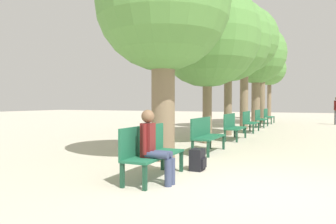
{
  "coord_description": "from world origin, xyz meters",
  "views": [
    {
      "loc": [
        0.77,
        -5.1,
        1.36
      ],
      "look_at": [
        -4.06,
        5.75,
        1.0
      ],
      "focal_mm": 35.0,
      "sensor_mm": 36.0,
      "label": 1
    }
  ],
  "objects_px": {
    "bench_row_5": "(268,115)",
    "tree_row_0": "(163,6)",
    "tree_row_3": "(244,41)",
    "bench_row_0": "(150,149)",
    "bench_row_1": "(205,133)",
    "tree_row_2": "(228,40)",
    "tree_row_5": "(262,59)",
    "tree_row_6": "(269,69)",
    "bench_row_2": "(233,125)",
    "bench_row_3": "(249,121)",
    "backpack": "(198,160)",
    "person_seated": "(154,144)",
    "tree_row_4": "(256,54)",
    "bench_row_4": "(260,117)",
    "tree_row_1": "(207,35)"
  },
  "relations": [
    {
      "from": "bench_row_4",
      "to": "tree_row_5",
      "type": "bearing_deg",
      "value": 96.92
    },
    {
      "from": "bench_row_5",
      "to": "bench_row_3",
      "type": "bearing_deg",
      "value": -90.0
    },
    {
      "from": "bench_row_5",
      "to": "tree_row_4",
      "type": "height_order",
      "value": "tree_row_4"
    },
    {
      "from": "tree_row_3",
      "to": "bench_row_4",
      "type": "bearing_deg",
      "value": 71.62
    },
    {
      "from": "bench_row_1",
      "to": "tree_row_4",
      "type": "distance_m",
      "value": 12.45
    },
    {
      "from": "tree_row_0",
      "to": "tree_row_5",
      "type": "bearing_deg",
      "value": 90.0
    },
    {
      "from": "bench_row_3",
      "to": "tree_row_1",
      "type": "distance_m",
      "value": 5.56
    },
    {
      "from": "tree_row_1",
      "to": "bench_row_1",
      "type": "bearing_deg",
      "value": -74.13
    },
    {
      "from": "tree_row_1",
      "to": "tree_row_3",
      "type": "bearing_deg",
      "value": 90.0
    },
    {
      "from": "bench_row_1",
      "to": "tree_row_1",
      "type": "height_order",
      "value": "tree_row_1"
    },
    {
      "from": "bench_row_5",
      "to": "tree_row_0",
      "type": "relative_size",
      "value": 0.31
    },
    {
      "from": "bench_row_3",
      "to": "bench_row_5",
      "type": "relative_size",
      "value": 1.0
    },
    {
      "from": "bench_row_0",
      "to": "bench_row_5",
      "type": "height_order",
      "value": "same"
    },
    {
      "from": "bench_row_1",
      "to": "bench_row_5",
      "type": "bearing_deg",
      "value": 90.0
    },
    {
      "from": "tree_row_3",
      "to": "tree_row_5",
      "type": "height_order",
      "value": "tree_row_3"
    },
    {
      "from": "tree_row_2",
      "to": "tree_row_6",
      "type": "height_order",
      "value": "tree_row_2"
    },
    {
      "from": "tree_row_0",
      "to": "tree_row_4",
      "type": "relative_size",
      "value": 0.85
    },
    {
      "from": "bench_row_3",
      "to": "tree_row_2",
      "type": "height_order",
      "value": "tree_row_2"
    },
    {
      "from": "bench_row_1",
      "to": "tree_row_1",
      "type": "relative_size",
      "value": 0.3
    },
    {
      "from": "tree_row_0",
      "to": "bench_row_4",
      "type": "bearing_deg",
      "value": 87.23
    },
    {
      "from": "bench_row_4",
      "to": "tree_row_5",
      "type": "xyz_separation_m",
      "value": [
        -0.55,
        4.55,
        3.78
      ]
    },
    {
      "from": "tree_row_1",
      "to": "tree_row_4",
      "type": "distance_m",
      "value": 9.95
    },
    {
      "from": "tree_row_3",
      "to": "tree_row_0",
      "type": "bearing_deg",
      "value": -90.0
    },
    {
      "from": "bench_row_2",
      "to": "bench_row_4",
      "type": "bearing_deg",
      "value": 90.0
    },
    {
      "from": "tree_row_0",
      "to": "bench_row_1",
      "type": "bearing_deg",
      "value": 70.06
    },
    {
      "from": "tree_row_6",
      "to": "tree_row_4",
      "type": "bearing_deg",
      "value": -90.0
    },
    {
      "from": "tree_row_5",
      "to": "tree_row_6",
      "type": "distance_m",
      "value": 4.08
    },
    {
      "from": "bench_row_1",
      "to": "bench_row_3",
      "type": "relative_size",
      "value": 1.0
    },
    {
      "from": "bench_row_2",
      "to": "bench_row_3",
      "type": "height_order",
      "value": "same"
    },
    {
      "from": "bench_row_1",
      "to": "tree_row_0",
      "type": "height_order",
      "value": "tree_row_0"
    },
    {
      "from": "tree_row_4",
      "to": "tree_row_6",
      "type": "height_order",
      "value": "tree_row_4"
    },
    {
      "from": "bench_row_5",
      "to": "tree_row_3",
      "type": "bearing_deg",
      "value": -96.36
    },
    {
      "from": "bench_row_3",
      "to": "bench_row_5",
      "type": "height_order",
      "value": "same"
    },
    {
      "from": "tree_row_4",
      "to": "person_seated",
      "type": "distance_m",
      "value": 15.89
    },
    {
      "from": "bench_row_4",
      "to": "tree_row_0",
      "type": "bearing_deg",
      "value": -92.77
    },
    {
      "from": "tree_row_2",
      "to": "backpack",
      "type": "relative_size",
      "value": 13.08
    },
    {
      "from": "bench_row_1",
      "to": "bench_row_5",
      "type": "height_order",
      "value": "same"
    },
    {
      "from": "tree_row_6",
      "to": "backpack",
      "type": "relative_size",
      "value": 12.24
    },
    {
      "from": "tree_row_0",
      "to": "tree_row_5",
      "type": "relative_size",
      "value": 0.92
    },
    {
      "from": "bench_row_3",
      "to": "tree_row_0",
      "type": "height_order",
      "value": "tree_row_0"
    },
    {
      "from": "tree_row_4",
      "to": "bench_row_5",
      "type": "bearing_deg",
      "value": 66.63
    },
    {
      "from": "tree_row_2",
      "to": "tree_row_6",
      "type": "bearing_deg",
      "value": 90.0
    },
    {
      "from": "bench_row_2",
      "to": "tree_row_0",
      "type": "distance_m",
      "value": 5.72
    },
    {
      "from": "tree_row_3",
      "to": "bench_row_0",
      "type": "bearing_deg",
      "value": -87.25
    },
    {
      "from": "tree_row_1",
      "to": "tree_row_0",
      "type": "bearing_deg",
      "value": -90.0
    },
    {
      "from": "tree_row_2",
      "to": "tree_row_5",
      "type": "relative_size",
      "value": 0.99
    },
    {
      "from": "tree_row_0",
      "to": "tree_row_6",
      "type": "xyz_separation_m",
      "value": [
        -0.0,
        19.98,
        0.36
      ]
    },
    {
      "from": "tree_row_0",
      "to": "person_seated",
      "type": "height_order",
      "value": "tree_row_0"
    },
    {
      "from": "bench_row_5",
      "to": "bench_row_0",
      "type": "bearing_deg",
      "value": -90.0
    },
    {
      "from": "tree_row_3",
      "to": "tree_row_1",
      "type": "bearing_deg",
      "value": -90.0
    }
  ]
}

